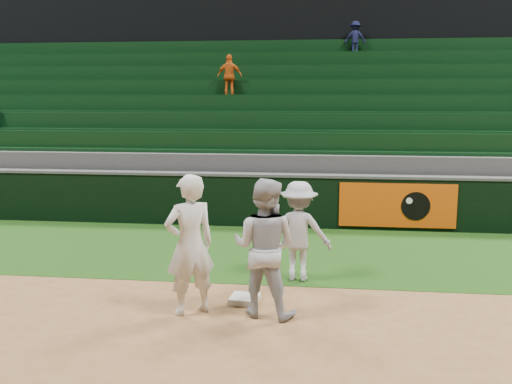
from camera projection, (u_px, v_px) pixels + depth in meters
ground at (230, 304)px, 8.40m from camera, size 70.00×70.00×0.00m
foul_grass at (255, 250)px, 11.34m from camera, size 36.00×4.20×0.01m
upper_deck at (296, 26)px, 24.49m from camera, size 40.00×12.00×12.00m
first_base at (245, 299)px, 8.49m from camera, size 0.44×0.44×0.09m
first_baseman at (190, 245)px, 7.91m from camera, size 0.87×0.80×1.99m
baserunner at (264, 248)px, 7.87m from camera, size 1.08×0.93×1.93m
base_coach at (299, 231)px, 9.37m from camera, size 1.12×0.70×1.66m
field_wall at (267, 200)px, 13.38m from camera, size 36.00×0.45×1.25m
stadium_seating at (279, 142)px, 16.90m from camera, size 36.00×5.95×5.39m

